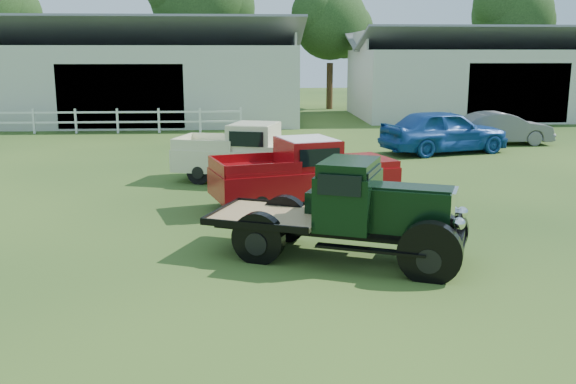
{
  "coord_description": "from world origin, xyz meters",
  "views": [
    {
      "loc": [
        -0.57,
        -11.68,
        3.87
      ],
      "look_at": [
        0.2,
        1.2,
        1.05
      ],
      "focal_mm": 40.0,
      "sensor_mm": 36.0,
      "label": 1
    }
  ],
  "objects_px": {
    "white_pickup": "(251,153)",
    "misc_car_grey": "(502,128)",
    "vintage_flatbed": "(343,210)",
    "misc_car_blue": "(444,131)",
    "red_pickup": "(304,172)"
  },
  "relations": [
    {
      "from": "misc_car_blue",
      "to": "white_pickup",
      "type": "bearing_deg",
      "value": 108.08
    },
    {
      "from": "vintage_flatbed",
      "to": "red_pickup",
      "type": "bearing_deg",
      "value": 117.0
    },
    {
      "from": "white_pickup",
      "to": "misc_car_blue",
      "type": "height_order",
      "value": "white_pickup"
    },
    {
      "from": "red_pickup",
      "to": "white_pickup",
      "type": "bearing_deg",
      "value": 95.89
    },
    {
      "from": "vintage_flatbed",
      "to": "misc_car_grey",
      "type": "height_order",
      "value": "vintage_flatbed"
    },
    {
      "from": "white_pickup",
      "to": "vintage_flatbed",
      "type": "bearing_deg",
      "value": -60.51
    },
    {
      "from": "vintage_flatbed",
      "to": "white_pickup",
      "type": "bearing_deg",
      "value": 124.71
    },
    {
      "from": "white_pickup",
      "to": "misc_car_grey",
      "type": "xyz_separation_m",
      "value": [
        10.74,
        7.5,
        -0.19
      ]
    },
    {
      "from": "misc_car_grey",
      "to": "misc_car_blue",
      "type": "bearing_deg",
      "value": 124.68
    },
    {
      "from": "misc_car_blue",
      "to": "misc_car_grey",
      "type": "xyz_separation_m",
      "value": [
        3.19,
        2.24,
        -0.17
      ]
    },
    {
      "from": "misc_car_grey",
      "to": "red_pickup",
      "type": "bearing_deg",
      "value": 138.43
    },
    {
      "from": "vintage_flatbed",
      "to": "misc_car_grey",
      "type": "bearing_deg",
      "value": 81.09
    },
    {
      "from": "white_pickup",
      "to": "misc_car_grey",
      "type": "bearing_deg",
      "value": 51.67
    },
    {
      "from": "vintage_flatbed",
      "to": "red_pickup",
      "type": "height_order",
      "value": "vintage_flatbed"
    },
    {
      "from": "red_pickup",
      "to": "misc_car_blue",
      "type": "xyz_separation_m",
      "value": [
        6.22,
        8.51,
        -0.02
      ]
    }
  ]
}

